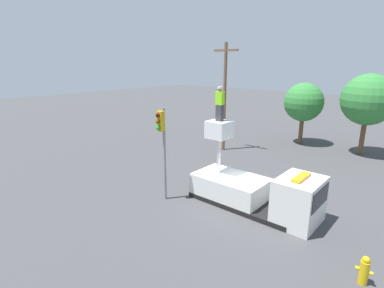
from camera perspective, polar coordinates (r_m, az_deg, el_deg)
ground_plane at (r=16.01m, az=9.89°, el=-11.21°), size 120.00×120.00×0.00m
bucket_truck at (r=15.41m, az=11.67°, el=-8.76°), size 6.48×2.35×4.16m
worker at (r=15.41m, az=5.32°, el=7.61°), size 0.40×0.26×1.75m
traffic_light_pole at (r=15.15m, az=-5.73°, el=1.50°), size 0.34×0.57×4.92m
fire_hydrant at (r=12.05m, az=29.96°, el=-20.15°), size 0.53×0.29×1.03m
traffic_cone_rear at (r=17.68m, az=0.51°, el=-6.98°), size 0.53×0.53×0.80m
tree_left_bg at (r=26.51m, az=30.52°, el=7.25°), size 3.91×3.91×6.30m
tree_right_bg at (r=28.04m, az=20.50°, el=7.44°), size 3.35×3.35×5.40m
utility_pole at (r=24.38m, az=6.24°, el=9.41°), size 2.20×0.26×8.57m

